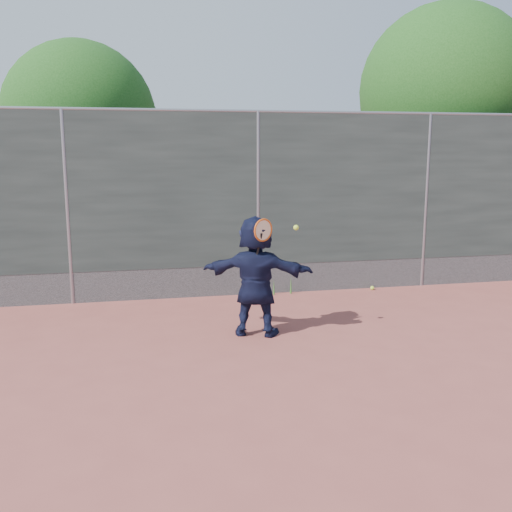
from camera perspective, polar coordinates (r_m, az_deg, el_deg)
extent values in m
plane|color=#9E4C42|center=(6.44, 6.73, -11.38)|extent=(80.00, 80.00, 0.00)
imported|color=black|center=(7.39, 0.00, -2.00)|extent=(1.53, 0.94, 1.58)
sphere|color=#CCF336|center=(10.10, 11.55, -3.15)|extent=(0.07, 0.07, 0.07)
cube|color=#38423D|center=(9.38, 0.19, 6.63)|extent=(20.00, 0.04, 2.50)
cube|color=slate|center=(9.60, 0.18, -2.34)|extent=(20.00, 0.03, 0.50)
cylinder|color=gray|center=(9.37, 0.19, 14.28)|extent=(20.00, 0.05, 0.05)
cylinder|color=gray|center=(9.26, -18.35, 4.49)|extent=(0.06, 0.06, 3.00)
cylinder|color=gray|center=(9.40, 0.19, 5.11)|extent=(0.06, 0.06, 3.00)
cylinder|color=gray|center=(10.43, 16.60, 5.22)|extent=(0.06, 0.06, 3.00)
torus|color=#C14C12|center=(7.10, 0.72, 2.61)|extent=(0.27, 0.16, 0.29)
cylinder|color=beige|center=(7.10, 0.72, 2.61)|extent=(0.22, 0.12, 0.25)
cylinder|color=black|center=(7.13, 0.29, 1.03)|extent=(0.09, 0.13, 0.33)
sphere|color=#CCF336|center=(7.16, 4.03, 2.85)|extent=(0.07, 0.07, 0.07)
cylinder|color=#382314|center=(13.09, 17.83, 5.29)|extent=(0.28, 0.28, 2.60)
sphere|color=#23561C|center=(13.10, 18.41, 15.31)|extent=(3.60, 3.60, 3.60)
sphere|color=#23561C|center=(13.61, 20.59, 13.46)|extent=(2.52, 2.52, 2.52)
cylinder|color=#382314|center=(12.27, -16.69, 4.09)|extent=(0.28, 0.28, 2.20)
sphere|color=#23561C|center=(12.22, -17.18, 13.09)|extent=(3.00, 3.00, 3.00)
sphere|color=#23561C|center=(12.37, -14.20, 11.81)|extent=(2.10, 2.10, 2.10)
cone|color=#387226|center=(9.57, 1.80, -3.12)|extent=(0.03, 0.03, 0.26)
cone|color=#387226|center=(9.65, 3.50, -2.89)|extent=(0.03, 0.03, 0.30)
cone|color=#387226|center=(9.48, -0.24, -3.37)|extent=(0.03, 0.03, 0.22)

